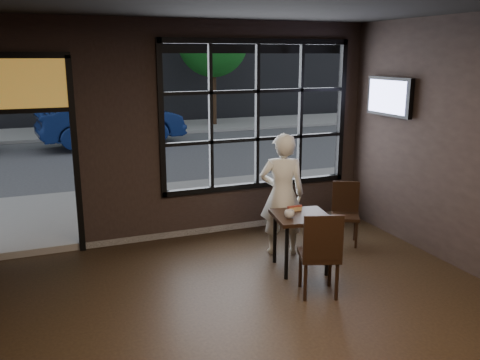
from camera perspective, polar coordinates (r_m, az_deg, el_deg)
name	(u,v)px	position (r m, az deg, el deg)	size (l,w,h in m)	color
window_frame	(257,115)	(7.85, 1.94, 7.26)	(3.06, 0.12, 2.28)	black
stained_transom	(20,83)	(7.15, -23.44, 9.93)	(1.20, 0.06, 0.70)	orange
street_asphalt	(78,109)	(27.84, -17.77, 7.62)	(60.00, 41.00, 0.04)	#545456
cafe_table	(300,242)	(6.61, 6.80, -6.91)	(0.68, 0.68, 0.74)	black
chair_near	(319,252)	(5.93, 8.85, -8.03)	(0.44, 0.44, 1.02)	black
chair_window	(345,214)	(7.55, 11.75, -3.79)	(0.39, 0.39, 0.90)	black
man	(282,194)	(6.96, 4.74, -1.63)	(0.62, 0.41, 1.70)	silver
hotdog	(295,208)	(6.64, 6.15, -3.20)	(0.20, 0.08, 0.06)	tan
cup	(289,214)	(6.34, 5.57, -3.82)	(0.12, 0.12, 0.10)	silver
tv	(389,97)	(7.91, 16.43, 8.97)	(0.11, 0.97, 0.57)	black
navy_car	(112,120)	(15.84, -14.22, 6.57)	(1.49, 4.27, 1.41)	#0D1E51
tree_left	(74,43)	(18.60, -18.10, 14.42)	(2.57, 2.57, 4.39)	#332114
tree_right	(213,42)	(19.60, -3.07, 15.26)	(2.65, 2.65, 4.52)	#332114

